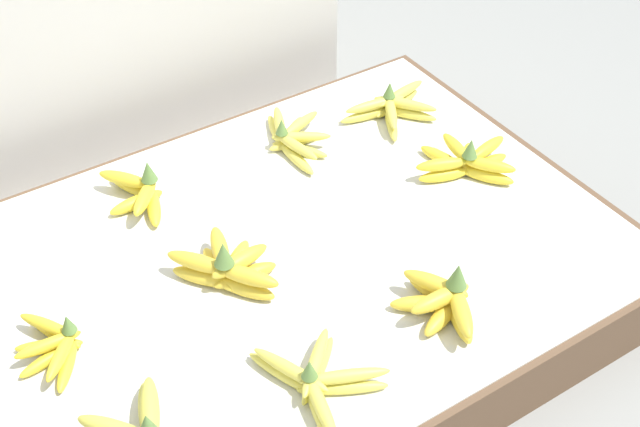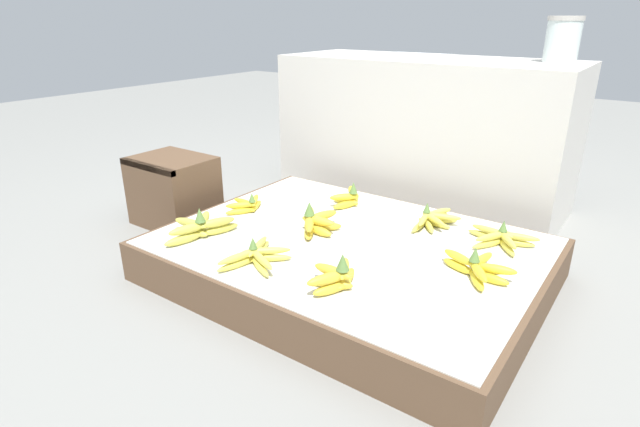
{
  "view_description": "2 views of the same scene",
  "coord_description": "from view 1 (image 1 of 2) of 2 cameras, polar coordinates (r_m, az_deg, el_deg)",
  "views": [
    {
      "loc": [
        -0.64,
        -1.08,
        1.34
      ],
      "look_at": [
        0.06,
        0.0,
        0.21
      ],
      "focal_mm": 50.0,
      "sensor_mm": 36.0,
      "label": 1
    },
    {
      "loc": [
        0.83,
        -1.33,
        0.87
      ],
      "look_at": [
        -0.15,
        0.03,
        0.2
      ],
      "focal_mm": 28.0,
      "sensor_mm": 36.0,
      "label": 2
    }
  ],
  "objects": [
    {
      "name": "banana_bunch_middle_right",
      "position": [
        1.93,
        9.39,
        3.33
      ],
      "size": [
        0.23,
        0.22,
        0.1
      ],
      "color": "yellow",
      "rests_on": "display_platform"
    },
    {
      "name": "banana_bunch_middle_left",
      "position": [
        1.61,
        -16.62,
        -8.08
      ],
      "size": [
        0.13,
        0.19,
        0.08
      ],
      "color": "yellow",
      "rests_on": "display_platform"
    },
    {
      "name": "banana_bunch_back_midleft",
      "position": [
        1.86,
        -11.49,
        1.35
      ],
      "size": [
        0.12,
        0.21,
        0.1
      ],
      "color": "yellow",
      "rests_on": "display_platform"
    },
    {
      "name": "banana_bunch_front_midright",
      "position": [
        1.61,
        7.95,
        -5.56
      ],
      "size": [
        0.14,
        0.21,
        0.11
      ],
      "color": "gold",
      "rests_on": "display_platform"
    },
    {
      "name": "banana_bunch_front_midleft",
      "position": [
        1.49,
        -0.21,
        -10.72
      ],
      "size": [
        0.18,
        0.25,
        0.08
      ],
      "color": "#DBCC4C",
      "rests_on": "display_platform"
    },
    {
      "name": "display_platform",
      "position": [
        1.79,
        -1.7,
        -4.1
      ],
      "size": [
        1.27,
        0.94,
        0.15
      ],
      "color": "brown",
      "rests_on": "ground_plane"
    },
    {
      "name": "banana_bunch_back_right",
      "position": [
        2.08,
        4.63,
        6.8
      ],
      "size": [
        0.24,
        0.15,
        0.09
      ],
      "color": "#DBCC4C",
      "rests_on": "display_platform"
    },
    {
      "name": "banana_bunch_middle_midleft",
      "position": [
        1.66,
        -5.93,
        -3.49
      ],
      "size": [
        0.18,
        0.21,
        0.11
      ],
      "color": "gold",
      "rests_on": "display_platform"
    },
    {
      "name": "ground_plane",
      "position": [
        1.84,
        -1.66,
        -5.69
      ],
      "size": [
        10.0,
        10.0,
        0.0
      ],
      "primitive_type": "plane",
      "color": "gray"
    },
    {
      "name": "banana_bunch_back_midright",
      "position": [
        1.98,
        -1.79,
        4.86
      ],
      "size": [
        0.15,
        0.24,
        0.08
      ],
      "color": "#DBCC4C",
      "rests_on": "display_platform"
    }
  ]
}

